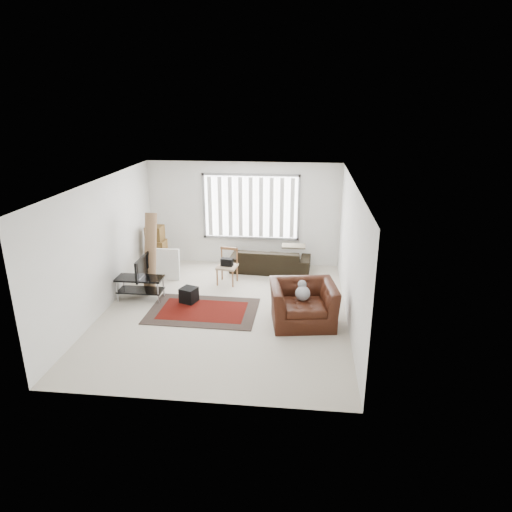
{
  "coord_description": "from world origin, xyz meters",
  "views": [
    {
      "loc": [
        1.57,
        -8.48,
        4.22
      ],
      "look_at": [
        0.59,
        0.57,
        1.05
      ],
      "focal_mm": 32.0,
      "sensor_mm": 36.0,
      "label": 1
    }
  ],
  "objects_px": {
    "tv_stand": "(140,283)",
    "side_chair": "(227,265)",
    "moving_boxes": "(157,251)",
    "sofa": "(270,257)",
    "armchair": "(303,301)"
  },
  "relations": [
    {
      "from": "tv_stand",
      "to": "sofa",
      "type": "relative_size",
      "value": 0.51
    },
    {
      "from": "sofa",
      "to": "armchair",
      "type": "height_order",
      "value": "armchair"
    },
    {
      "from": "sofa",
      "to": "moving_boxes",
      "type": "bearing_deg",
      "value": 10.42
    },
    {
      "from": "tv_stand",
      "to": "armchair",
      "type": "xyz_separation_m",
      "value": [
        3.56,
        -0.75,
        0.1
      ]
    },
    {
      "from": "moving_boxes",
      "to": "armchair",
      "type": "bearing_deg",
      "value": -33.06
    },
    {
      "from": "moving_boxes",
      "to": "side_chair",
      "type": "distance_m",
      "value": 1.98
    },
    {
      "from": "sofa",
      "to": "side_chair",
      "type": "relative_size",
      "value": 2.38
    },
    {
      "from": "moving_boxes",
      "to": "sofa",
      "type": "bearing_deg",
      "value": 7.07
    },
    {
      "from": "tv_stand",
      "to": "side_chair",
      "type": "xyz_separation_m",
      "value": [
        1.75,
        1.12,
        0.1
      ]
    },
    {
      "from": "sofa",
      "to": "armchair",
      "type": "distance_m",
      "value": 2.9
    },
    {
      "from": "side_chair",
      "to": "sofa",
      "type": "bearing_deg",
      "value": 50.67
    },
    {
      "from": "armchair",
      "to": "tv_stand",
      "type": "bearing_deg",
      "value": 159.28
    },
    {
      "from": "sofa",
      "to": "side_chair",
      "type": "distance_m",
      "value": 1.32
    },
    {
      "from": "moving_boxes",
      "to": "side_chair",
      "type": "bearing_deg",
      "value": -16.24
    },
    {
      "from": "tv_stand",
      "to": "moving_boxes",
      "type": "height_order",
      "value": "moving_boxes"
    }
  ]
}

